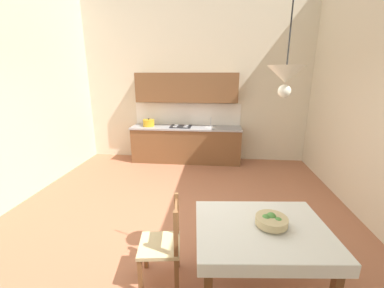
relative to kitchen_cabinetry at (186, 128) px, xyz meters
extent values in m
cube|color=#AD6B4C|center=(0.20, -2.95, -0.91)|extent=(6.18, 7.05, 0.10)
cube|color=beige|center=(0.20, 0.33, 1.22)|extent=(6.18, 0.12, 4.16)
cube|color=brown|center=(0.01, -0.04, -0.43)|extent=(2.71, 0.60, 0.86)
cube|color=#9E9EA3|center=(0.01, -0.05, 0.02)|extent=(2.74, 0.63, 0.04)
cube|color=white|center=(0.01, 0.26, 0.32)|extent=(2.71, 0.01, 0.55)
cube|color=brown|center=(0.01, 0.09, 0.99)|extent=(2.49, 0.34, 0.70)
cube|color=black|center=(0.01, -0.31, -0.81)|extent=(2.67, 0.02, 0.09)
cylinder|color=silver|center=(0.62, -0.04, 0.04)|extent=(0.34, 0.34, 0.02)
cylinder|color=silver|center=(0.62, 0.10, 0.15)|extent=(0.02, 0.02, 0.22)
cube|color=black|center=(-0.13, -0.04, 0.05)|extent=(0.52, 0.42, 0.01)
cylinder|color=silver|center=(-0.26, -0.14, 0.06)|extent=(0.11, 0.11, 0.01)
cylinder|color=silver|center=(0.00, -0.14, 0.06)|extent=(0.11, 0.11, 0.01)
cylinder|color=silver|center=(-0.26, 0.06, 0.06)|extent=(0.11, 0.11, 0.01)
cylinder|color=silver|center=(0.00, 0.06, 0.06)|extent=(0.11, 0.11, 0.01)
cylinder|color=gold|center=(-0.94, -0.06, 0.12)|extent=(0.28, 0.28, 0.15)
cylinder|color=gold|center=(-0.94, -0.06, 0.20)|extent=(0.29, 0.29, 0.02)
sphere|color=black|center=(-0.94, -0.06, 0.23)|extent=(0.04, 0.04, 0.04)
cube|color=brown|center=(1.22, -3.92, -0.12)|extent=(1.26, 1.01, 0.02)
cube|color=brown|center=(0.65, -3.57, -0.49)|extent=(0.08, 0.08, 0.73)
cube|color=brown|center=(1.71, -3.48, -0.49)|extent=(0.08, 0.08, 0.73)
cube|color=silver|center=(1.22, -3.92, -0.10)|extent=(1.32, 1.08, 0.00)
cube|color=silver|center=(1.26, -4.40, -0.17)|extent=(1.24, 0.12, 0.12)
cube|color=silver|center=(1.17, -3.44, -0.17)|extent=(1.24, 0.12, 0.12)
cube|color=silver|center=(0.60, -3.98, -0.17)|extent=(0.10, 0.96, 0.12)
cube|color=silver|center=(1.83, -3.86, -0.17)|extent=(0.10, 0.96, 0.12)
cube|color=#D1BC89|center=(0.20, -3.87, -0.43)|extent=(0.47, 0.47, 0.04)
cube|color=brown|center=(0.05, -4.07, -0.65)|extent=(0.05, 0.05, 0.41)
cube|color=brown|center=(0.00, -3.72, -0.65)|extent=(0.05, 0.05, 0.41)
cube|color=brown|center=(0.40, -4.02, -0.39)|extent=(0.05, 0.05, 0.93)
cube|color=brown|center=(0.35, -3.67, -0.39)|extent=(0.05, 0.05, 0.93)
cube|color=brown|center=(0.38, -3.84, -0.01)|extent=(0.07, 0.32, 0.07)
cube|color=brown|center=(0.38, -3.84, -0.12)|extent=(0.07, 0.32, 0.07)
cylinder|color=tan|center=(1.30, -3.90, -0.09)|extent=(0.17, 0.16, 0.02)
cylinder|color=tan|center=(1.30, -3.90, -0.04)|extent=(0.30, 0.30, 0.07)
sphere|color=#4C8E3D|center=(1.25, -3.89, -0.03)|extent=(0.09, 0.09, 0.09)
sphere|color=#4C8E3D|center=(1.36, -3.92, -0.04)|extent=(0.08, 0.08, 0.08)
sphere|color=#4C8E3D|center=(1.30, -3.87, -0.03)|extent=(0.10, 0.10, 0.10)
cylinder|color=black|center=(1.33, -3.80, 1.62)|extent=(0.01, 0.01, 0.57)
cone|color=silver|center=(1.33, -3.80, 1.29)|extent=(0.32, 0.32, 0.14)
sphere|color=white|center=(1.33, -3.80, 1.15)|extent=(0.11, 0.11, 0.11)
camera|label=1|loc=(0.76, -6.00, 1.28)|focal=22.95mm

